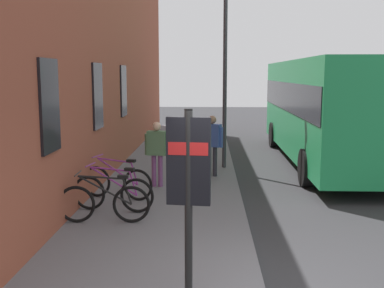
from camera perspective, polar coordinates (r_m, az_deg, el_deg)
ground at (r=12.43m, az=10.21°, el=-5.34°), size 60.00×60.00×0.00m
sidewalk_pavement at (r=14.28m, az=-1.93°, el=-3.16°), size 24.00×3.50×0.12m
station_facade at (r=15.29m, az=-9.63°, el=12.99°), size 22.00×0.65×8.35m
bicycle_beside_lamp at (r=9.20m, az=-10.53°, el=-6.99°), size 0.48×1.77×0.97m
bicycle_mid_rack at (r=9.93m, az=-9.50°, el=-5.82°), size 0.50×1.75×0.97m
bicycle_under_window at (r=10.89m, az=-9.03°, el=-4.53°), size 0.66×1.71×0.97m
transit_info_sign at (r=5.86m, az=-0.43°, el=-3.57°), size 0.14×0.56×2.40m
city_bus at (r=16.09m, az=15.65°, el=4.53°), size 10.52×2.70×3.35m
pedestrian_near_bus at (r=13.03m, az=2.45°, el=0.57°), size 0.42×0.59×1.68m
pedestrian_by_facade at (r=11.84m, az=-4.26°, el=-0.39°), size 0.30×0.62×1.64m
street_lamp at (r=14.17m, az=4.01°, el=10.37°), size 0.28×0.28×5.60m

